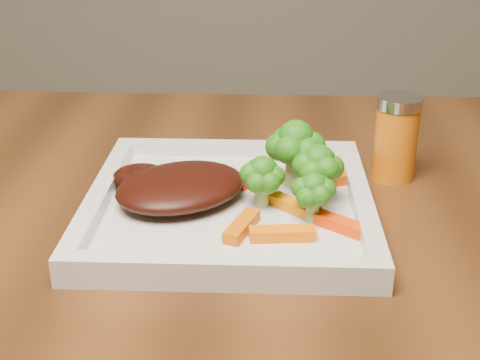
{
  "coord_description": "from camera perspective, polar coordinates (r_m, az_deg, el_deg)",
  "views": [
    {
      "loc": [
        -0.1,
        -0.61,
        1.05
      ],
      "look_at": [
        -0.12,
        -0.03,
        0.79
      ],
      "focal_mm": 50.0,
      "sensor_mm": 36.0,
      "label": 1
    }
  ],
  "objects": [
    {
      "name": "carrot_2",
      "position": [
        0.59,
        0.16,
        -3.95
      ],
      "size": [
        0.03,
        0.06,
        0.01
      ],
      "primitive_type": "cube",
      "rotation": [
        0.0,
        0.0,
        1.22
      ],
      "color": "#D55A03",
      "rests_on": "plate"
    },
    {
      "name": "carrot_0",
      "position": [
        0.58,
        3.63,
        -4.58
      ],
      "size": [
        0.06,
        0.02,
        0.01
      ],
      "primitive_type": "cube",
      "rotation": [
        0.0,
        0.0,
        0.09
      ],
      "color": "#FF6C04",
      "rests_on": "plate"
    },
    {
      "name": "spice_shaker",
      "position": [
        0.73,
        13.17,
        3.5
      ],
      "size": [
        0.06,
        0.06,
        0.09
      ],
      "primitive_type": "cylinder",
      "rotation": [
        0.0,
        0.0,
        -0.41
      ],
      "color": "#CB650B",
      "rests_on": "dining_table"
    },
    {
      "name": "plate",
      "position": [
        0.65,
        -0.88,
        -2.47
      ],
      "size": [
        0.27,
        0.27,
        0.01
      ],
      "primitive_type": "cube",
      "color": "silver",
      "rests_on": "dining_table"
    },
    {
      "name": "carrot_4",
      "position": [
        0.69,
        1.25,
        0.28
      ],
      "size": [
        0.04,
        0.05,
        0.01
      ],
      "primitive_type": "cube",
      "rotation": [
        0.0,
        0.0,
        0.91
      ],
      "color": "red",
      "rests_on": "plate"
    },
    {
      "name": "broccoli_2",
      "position": [
        0.6,
        6.29,
        -1.02
      ],
      "size": [
        0.06,
        0.06,
        0.06
      ],
      "primitive_type": null,
      "rotation": [
        0.0,
        0.0,
        0.33
      ],
      "color": "#1E6F12",
      "rests_on": "plate"
    },
    {
      "name": "carrot_1",
      "position": [
        0.6,
        8.39,
        -3.7
      ],
      "size": [
        0.05,
        0.04,
        0.01
      ],
      "primitive_type": "cube",
      "rotation": [
        0.0,
        0.0,
        -0.65
      ],
      "color": "#FF3A04",
      "rests_on": "plate"
    },
    {
      "name": "broccoli_0",
      "position": [
        0.67,
        4.73,
        2.18
      ],
      "size": [
        0.08,
        0.08,
        0.07
      ],
      "primitive_type": null,
      "rotation": [
        0.0,
        0.0,
        -0.19
      ],
      "color": "#1A7513",
      "rests_on": "plate"
    },
    {
      "name": "carrot_3",
      "position": [
        0.69,
        7.79,
        0.05
      ],
      "size": [
        0.06,
        0.04,
        0.01
      ],
      "primitive_type": "cube",
      "rotation": [
        0.0,
        0.0,
        0.37
      ],
      "color": "#D04A03",
      "rests_on": "plate"
    },
    {
      "name": "carrot_5",
      "position": [
        0.63,
        4.68,
        -2.24
      ],
      "size": [
        0.05,
        0.05,
        0.01
      ],
      "primitive_type": "cube",
      "rotation": [
        0.0,
        0.0,
        -0.74
      ],
      "color": "orange",
      "rests_on": "plate"
    },
    {
      "name": "broccoli_1",
      "position": [
        0.64,
        6.68,
        0.7
      ],
      "size": [
        0.07,
        0.07,
        0.06
      ],
      "primitive_type": null,
      "rotation": [
        0.0,
        0.0,
        -0.38
      ],
      "color": "#246110",
      "rests_on": "plate"
    },
    {
      "name": "broccoli_3",
      "position": [
        0.63,
        1.92,
        0.33
      ],
      "size": [
        0.06,
        0.06,
        0.06
      ],
      "primitive_type": null,
      "rotation": [
        0.0,
        0.0,
        0.41
      ],
      "color": "#387313",
      "rests_on": "plate"
    },
    {
      "name": "steak",
      "position": [
        0.65,
        -5.07,
        -0.57
      ],
      "size": [
        0.17,
        0.16,
        0.03
      ],
      "primitive_type": "ellipsoid",
      "rotation": [
        0.0,
        0.0,
        0.62
      ],
      "color": "#320C07",
      "rests_on": "plate"
    }
  ]
}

